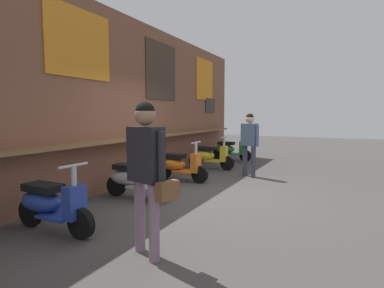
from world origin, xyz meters
name	(u,v)px	position (x,y,z in m)	size (l,w,h in m)	color
ground_plane	(204,194)	(0.00, 0.00, 0.00)	(35.04, 35.04, 0.00)	#474442
market_stall_facade	(122,101)	(0.01, 2.02, 1.89)	(12.51, 0.61, 3.78)	brown
scooter_blue	(50,203)	(-2.75, 1.08, 0.39)	(0.46, 1.40, 0.97)	#233D9E
scooter_silver	(134,178)	(-0.86, 1.08, 0.39)	(0.46, 1.40, 0.97)	#B2B5BA
scooter_orange	(178,165)	(0.89, 1.08, 0.39)	(0.46, 1.40, 0.97)	orange
scooter_yellow	(208,156)	(2.75, 1.08, 0.39)	(0.46, 1.40, 0.97)	gold
scooter_green	(229,149)	(4.59, 1.08, 0.39)	(0.46, 1.40, 0.97)	#237533
shopper_with_handbag	(147,163)	(-2.79, -0.56, 1.07)	(0.36, 0.69, 1.74)	gray
shopper_browsing	(249,138)	(2.16, -0.31, 1.00)	(0.33, 0.53, 1.63)	#383D4C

